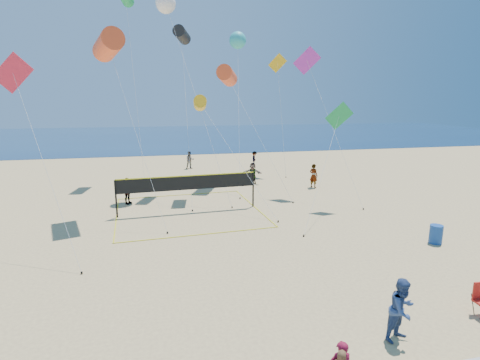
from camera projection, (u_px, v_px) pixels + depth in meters
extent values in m
plane|color=tan|center=(301.00, 329.00, 11.38)|extent=(120.00, 120.00, 0.00)
cube|color=#10294D|center=(180.00, 136.00, 70.57)|extent=(140.00, 50.00, 0.03)
imported|color=navy|center=(402.00, 310.00, 10.72)|extent=(1.11, 0.99, 1.89)
imported|color=gray|center=(127.00, 191.00, 24.75)|extent=(1.01, 1.07, 1.77)
imported|color=gray|center=(253.00, 173.00, 30.78)|extent=(1.64, 1.22, 1.72)
imported|color=gray|center=(314.00, 176.00, 29.33)|extent=(0.76, 0.82, 1.89)
imported|color=gray|center=(190.00, 160.00, 37.29)|extent=(0.90, 0.74, 1.73)
imported|color=gray|center=(254.00, 159.00, 38.66)|extent=(0.89, 1.14, 1.55)
cylinder|color=black|center=(473.00, 306.00, 12.16)|extent=(0.04, 0.30, 0.76)
cylinder|color=navy|center=(436.00, 234.00, 18.09)|extent=(0.80, 0.80, 0.90)
cylinder|color=black|center=(116.00, 199.00, 21.84)|extent=(0.10, 0.10, 2.25)
cylinder|color=black|center=(253.00, 190.00, 24.10)|extent=(0.10, 0.10, 2.25)
cube|color=black|center=(188.00, 183.00, 22.82)|extent=(8.41, 0.57, 0.84)
cube|color=yellow|center=(187.00, 176.00, 22.73)|extent=(8.41, 0.58, 0.06)
cube|color=yellow|center=(200.00, 235.00, 19.25)|extent=(8.61, 0.61, 0.02)
cube|color=yellow|center=(180.00, 195.00, 27.17)|extent=(8.61, 0.61, 0.02)
cylinder|color=#F54F24|center=(108.00, 45.00, 20.84)|extent=(2.12, 3.23, 1.64)
cylinder|color=silver|center=(137.00, 136.00, 20.14)|extent=(2.76, 4.26, 9.74)
cylinder|color=black|center=(167.00, 233.00, 19.43)|extent=(0.08, 0.08, 0.10)
cylinder|color=black|center=(182.00, 35.00, 26.75)|extent=(1.44, 2.23, 1.13)
cylinder|color=silver|center=(187.00, 117.00, 25.02)|extent=(0.11, 6.13, 11.28)
cylinder|color=black|center=(192.00, 210.00, 23.29)|extent=(0.08, 0.08, 0.10)
cylinder|color=yellow|center=(200.00, 103.00, 25.49)|extent=(1.08, 2.17, 1.15)
cylinder|color=silver|center=(235.00, 157.00, 23.35)|extent=(3.57, 6.71, 6.52)
cylinder|color=black|center=(278.00, 221.00, 21.22)|extent=(0.08, 0.08, 0.10)
cube|color=#F4273F|center=(13.00, 73.00, 17.21)|extent=(1.89, 0.32, 1.87)
cylinder|color=silver|center=(45.00, 166.00, 16.08)|extent=(3.20, 4.86, 7.98)
cylinder|color=black|center=(82.00, 273.00, 14.95)|extent=(0.08, 0.08, 0.10)
cube|color=green|center=(339.00, 116.00, 23.30)|extent=(1.75, 0.38, 1.76)
cylinder|color=silver|center=(323.00, 170.00, 21.15)|extent=(4.10, 4.92, 5.78)
cylinder|color=black|center=(304.00, 236.00, 19.00)|extent=(0.08, 0.08, 0.10)
cube|color=#CE32BA|center=(307.00, 61.00, 26.47)|extent=(1.79, 0.88, 1.95)
cylinder|color=silver|center=(334.00, 131.00, 25.05)|extent=(1.95, 5.54, 9.46)
cylinder|color=black|center=(363.00, 209.00, 23.62)|extent=(0.08, 0.08, 0.10)
sphere|color=white|center=(166.00, 3.00, 25.81)|extent=(1.72, 1.72, 1.39)
cylinder|color=silver|center=(198.00, 101.00, 24.90)|extent=(3.53, 5.65, 13.26)
cylinder|color=black|center=(232.00, 207.00, 23.98)|extent=(0.08, 0.08, 0.10)
sphere|color=#2EAEB2|center=(238.00, 40.00, 31.73)|extent=(1.53, 1.53, 1.43)
cylinder|color=silver|center=(239.00, 112.00, 28.94)|extent=(1.57, 8.11, 11.67)
cylinder|color=black|center=(240.00, 198.00, 26.16)|extent=(0.08, 0.08, 0.10)
cylinder|color=silver|center=(135.00, 91.00, 29.55)|extent=(0.89, 4.09, 14.81)
cylinder|color=black|center=(145.00, 188.00, 29.27)|extent=(0.08, 0.08, 0.10)
cube|color=yellow|center=(277.00, 63.00, 33.72)|extent=(1.51, 0.90, 1.71)
cylinder|color=silver|center=(282.00, 120.00, 33.45)|extent=(0.11, 2.84, 9.96)
cylinder|color=black|center=(286.00, 177.00, 33.17)|extent=(0.08, 0.08, 0.10)
cylinder|color=#F54F24|center=(227.00, 76.00, 29.30)|extent=(2.15, 3.16, 1.60)
cylinder|color=silver|center=(258.00, 134.00, 27.20)|extent=(3.17, 7.02, 8.58)
cylinder|color=black|center=(293.00, 202.00, 25.10)|extent=(0.08, 0.08, 0.10)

